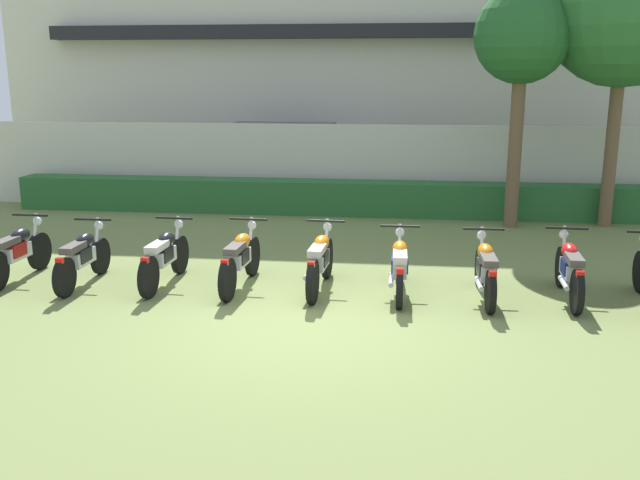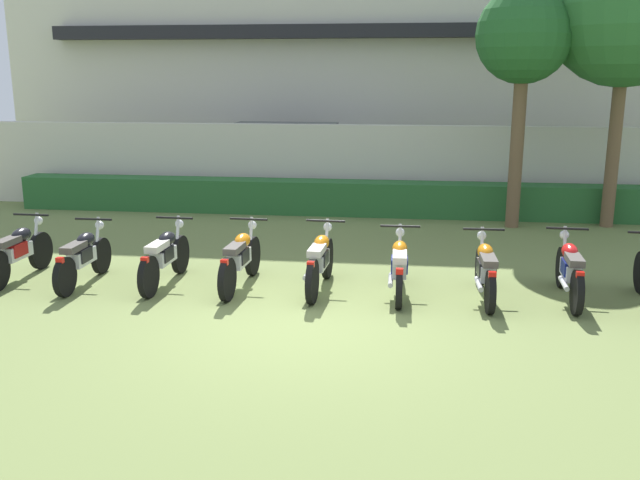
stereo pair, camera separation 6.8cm
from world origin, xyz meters
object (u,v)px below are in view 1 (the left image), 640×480
(motorcycle_in_row_1, at_px, (17,252))
(motorcycle_in_row_6, at_px, (399,266))
(tree_far_side, at_px, (625,8))
(motorcycle_in_row_3, at_px, (164,256))
(motorcycle_in_row_4, at_px, (240,258))
(motorcycle_in_row_5, at_px, (320,260))
(motorcycle_in_row_7, at_px, (485,269))
(parked_car, at_px, (287,161))
(tree_near_inspector, at_px, (522,39))
(motorcycle_in_row_8, at_px, (569,269))
(motorcycle_in_row_2, at_px, (82,257))

(motorcycle_in_row_1, bearing_deg, motorcycle_in_row_6, -88.72)
(tree_far_side, relative_size, motorcycle_in_row_3, 3.15)
(motorcycle_in_row_1, xyz_separation_m, motorcycle_in_row_3, (2.37, 0.03, -0.00))
(motorcycle_in_row_4, height_order, motorcycle_in_row_5, motorcycle_in_row_5)
(motorcycle_in_row_3, distance_m, motorcycle_in_row_7, 4.79)
(parked_car, height_order, tree_near_inspector, tree_near_inspector)
(tree_far_side, height_order, motorcycle_in_row_3, tree_far_side)
(motorcycle_in_row_6, xyz_separation_m, motorcycle_in_row_7, (1.22, -0.08, 0.01))
(motorcycle_in_row_3, xyz_separation_m, motorcycle_in_row_8, (5.98, 0.01, -0.00))
(motorcycle_in_row_5, relative_size, motorcycle_in_row_7, 1.07)
(tree_near_inspector, height_order, motorcycle_in_row_3, tree_near_inspector)
(tree_far_side, xyz_separation_m, motorcycle_in_row_6, (-4.30, -5.25, -3.99))
(motorcycle_in_row_6, bearing_deg, parked_car, 19.65)
(motorcycle_in_row_2, relative_size, motorcycle_in_row_5, 0.94)
(motorcycle_in_row_6, bearing_deg, motorcycle_in_row_2, 90.47)
(motorcycle_in_row_8, bearing_deg, motorcycle_in_row_1, 92.98)
(motorcycle_in_row_7, bearing_deg, motorcycle_in_row_1, 88.40)
(parked_car, relative_size, tree_near_inspector, 0.93)
(motorcycle_in_row_5, distance_m, motorcycle_in_row_8, 3.59)
(parked_car, relative_size, motorcycle_in_row_2, 2.51)
(motorcycle_in_row_3, relative_size, motorcycle_in_row_5, 0.99)
(motorcycle_in_row_5, bearing_deg, tree_far_side, -43.78)
(motorcycle_in_row_3, bearing_deg, motorcycle_in_row_5, -87.26)
(motorcycle_in_row_6, xyz_separation_m, motorcycle_in_row_8, (2.41, 0.05, 0.01))
(tree_near_inspector, relative_size, motorcycle_in_row_3, 2.54)
(parked_car, xyz_separation_m, motorcycle_in_row_8, (5.45, -8.05, -0.49))
(motorcycle_in_row_2, distance_m, motorcycle_in_row_8, 7.23)
(tree_far_side, bearing_deg, tree_near_inspector, -171.69)
(motorcycle_in_row_2, relative_size, motorcycle_in_row_8, 0.96)
(motorcycle_in_row_6, relative_size, motorcycle_in_row_7, 1.02)
(motorcycle_in_row_2, xyz_separation_m, motorcycle_in_row_7, (6.04, 0.04, 0.00))
(motorcycle_in_row_4, bearing_deg, tree_near_inspector, -40.69)
(tree_near_inspector, distance_m, tree_far_side, 2.11)
(motorcycle_in_row_3, relative_size, motorcycle_in_row_4, 0.98)
(tree_near_inspector, height_order, motorcycle_in_row_6, tree_near_inspector)
(motorcycle_in_row_3, bearing_deg, motorcycle_in_row_6, -88.68)
(motorcycle_in_row_3, relative_size, motorcycle_in_row_8, 1.01)
(tree_near_inspector, relative_size, motorcycle_in_row_4, 2.48)
(tree_near_inspector, xyz_separation_m, motorcycle_in_row_6, (-2.30, -4.95, -3.40))
(motorcycle_in_row_8, bearing_deg, motorcycle_in_row_7, 98.66)
(tree_far_side, distance_m, motorcycle_in_row_6, 7.87)
(parked_car, distance_m, motorcycle_in_row_1, 8.61)
(tree_near_inspector, xyz_separation_m, motorcycle_in_row_1, (-8.24, -4.95, -3.38))
(motorcycle_in_row_3, height_order, motorcycle_in_row_7, motorcycle_in_row_3)
(motorcycle_in_row_2, bearing_deg, tree_far_side, -59.62)
(tree_near_inspector, bearing_deg, parked_car, 149.51)
(motorcycle_in_row_3, bearing_deg, motorcycle_in_row_8, -88.02)
(motorcycle_in_row_8, bearing_deg, motorcycle_in_row_5, 92.30)
(tree_far_side, bearing_deg, motorcycle_in_row_3, -146.47)
(parked_car, height_order, motorcycle_in_row_8, parked_car)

